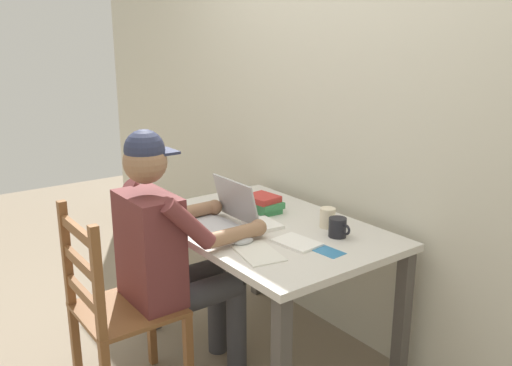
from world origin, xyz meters
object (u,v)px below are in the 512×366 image
object	(u,v)px
laptop	(222,217)
coffee_mug_dark	(338,227)
coffee_mug_spare	(239,195)
book_stack_main	(264,203)
wooden_chair	(116,310)
coffee_mug_white	(328,218)
seated_person	(171,248)
desk	(267,242)
computer_mouse	(244,241)
landscape_photo_print	(329,252)

from	to	relation	value
laptop	coffee_mug_dark	world-z (taller)	laptop
coffee_mug_spare	book_stack_main	world-z (taller)	book_stack_main
wooden_chair	coffee_mug_dark	world-z (taller)	wooden_chair
coffee_mug_white	coffee_mug_spare	bearing A→B (deg)	-167.95
seated_person	laptop	distance (m)	0.31
book_stack_main	desk	bearing A→B (deg)	-33.30
desk	computer_mouse	size ratio (longest dim) A/B	12.51
laptop	coffee_mug_dark	size ratio (longest dim) A/B	2.72
laptop	coffee_mug_dark	distance (m)	0.57
wooden_chair	seated_person	bearing A→B (deg)	90.00
coffee_mug_dark	book_stack_main	bearing A→B (deg)	-173.90
coffee_mug_spare	computer_mouse	bearing A→B (deg)	-32.99
seated_person	laptop	xyz separation A→B (m)	(-0.03, 0.30, 0.08)
desk	landscape_photo_print	distance (m)	0.45
computer_mouse	coffee_mug_dark	world-z (taller)	coffee_mug_dark
seated_person	book_stack_main	world-z (taller)	seated_person
desk	book_stack_main	xyz separation A→B (m)	(-0.18, 0.12, 0.14)
coffee_mug_dark	landscape_photo_print	size ratio (longest dim) A/B	0.93
book_stack_main	coffee_mug_white	bearing A→B (deg)	15.49
desk	wooden_chair	distance (m)	0.79
book_stack_main	landscape_photo_print	world-z (taller)	book_stack_main
laptop	wooden_chair	bearing A→B (deg)	-86.84
coffee_mug_white	coffee_mug_dark	world-z (taller)	coffee_mug_white
computer_mouse	coffee_mug_white	distance (m)	0.47
coffee_mug_white	coffee_mug_dark	size ratio (longest dim) A/B	0.94
laptop	coffee_mug_spare	xyz separation A→B (m)	(-0.27, 0.29, -0.01)
landscape_photo_print	computer_mouse	bearing A→B (deg)	-144.08
book_stack_main	computer_mouse	bearing A→B (deg)	-48.26
coffee_mug_dark	desk	bearing A→B (deg)	-152.53
coffee_mug_dark	landscape_photo_print	distance (m)	0.20
book_stack_main	landscape_photo_print	bearing A→B (deg)	-10.14
desk	coffee_mug_spare	distance (m)	0.41
desk	wooden_chair	xyz separation A→B (m)	(-0.07, -0.77, -0.16)
computer_mouse	coffee_mug_white	size ratio (longest dim) A/B	0.87
desk	coffee_mug_white	bearing A→B (deg)	47.23
landscape_photo_print	coffee_mug_spare	bearing A→B (deg)	169.19
seated_person	wooden_chair	xyz separation A→B (m)	(-0.00, -0.28, -0.22)
book_stack_main	seated_person	bearing A→B (deg)	-80.56
seated_person	coffee_mug_spare	distance (m)	0.67
coffee_mug_dark	coffee_mug_spare	world-z (taller)	coffee_mug_dark
computer_mouse	laptop	bearing A→B (deg)	169.77
desk	coffee_mug_white	xyz separation A→B (m)	(0.20, 0.22, 0.14)
wooden_chair	laptop	size ratio (longest dim) A/B	2.86
desk	coffee_mug_white	size ratio (longest dim) A/B	10.94
coffee_mug_dark	landscape_photo_print	bearing A→B (deg)	-55.93
desk	coffee_mug_dark	bearing A→B (deg)	27.47
desk	wooden_chair	bearing A→B (deg)	-95.51
computer_mouse	desk	bearing A→B (deg)	120.62
desk	computer_mouse	xyz separation A→B (m)	(0.14, -0.24, 0.11)
computer_mouse	coffee_mug_dark	bearing A→B (deg)	66.15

